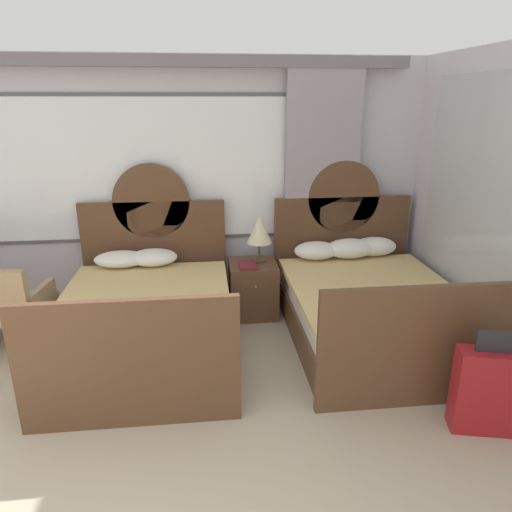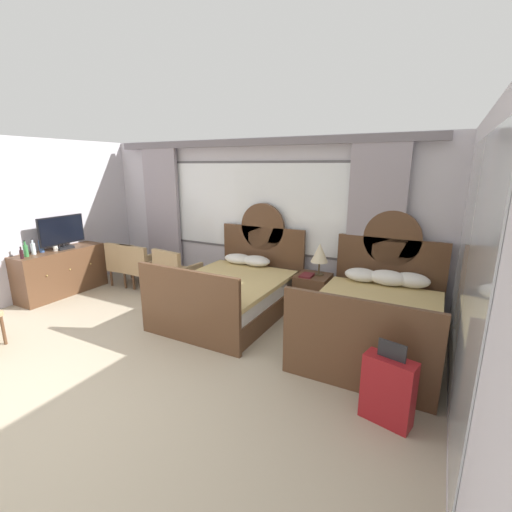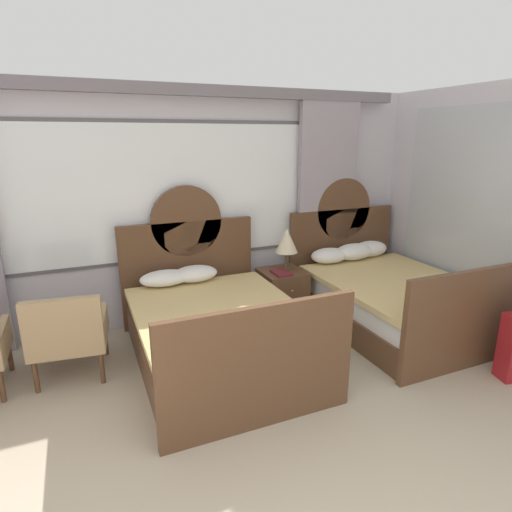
# 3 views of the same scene
# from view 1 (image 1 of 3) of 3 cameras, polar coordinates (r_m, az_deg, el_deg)

# --- Properties ---
(wall_back_window) EXTENTS (6.38, 0.22, 2.70)m
(wall_back_window) POSITION_cam_1_polar(r_m,az_deg,el_deg) (5.28, -14.92, 8.70)
(wall_back_window) COLOR silver
(wall_back_window) RESTS_ON ground_plane
(bed_near_window) EXTENTS (1.56, 2.16, 1.62)m
(bed_near_window) POSITION_cam_1_polar(r_m,az_deg,el_deg) (4.51, -13.14, -7.15)
(bed_near_window) COLOR brown
(bed_near_window) RESTS_ON ground_plane
(bed_near_mirror) EXTENTS (1.56, 2.16, 1.62)m
(bed_near_mirror) POSITION_cam_1_polar(r_m,az_deg,el_deg) (4.75, 13.39, -5.71)
(bed_near_mirror) COLOR brown
(bed_near_mirror) RESTS_ON ground_plane
(nightstand_between_beds) EXTENTS (0.51, 0.53, 0.59)m
(nightstand_between_beds) POSITION_cam_1_polar(r_m,az_deg,el_deg) (5.12, -0.37, -3.98)
(nightstand_between_beds) COLOR brown
(nightstand_between_beds) RESTS_ON ground_plane
(table_lamp_on_nightstand) EXTENTS (0.27, 0.27, 0.51)m
(table_lamp_on_nightstand) POSITION_cam_1_polar(r_m,az_deg,el_deg) (4.96, 0.41, 3.16)
(table_lamp_on_nightstand) COLOR brown
(table_lamp_on_nightstand) RESTS_ON nightstand_between_beds
(book_on_nightstand) EXTENTS (0.18, 0.26, 0.03)m
(book_on_nightstand) POSITION_cam_1_polar(r_m,az_deg,el_deg) (4.91, -1.03, -1.12)
(book_on_nightstand) COLOR maroon
(book_on_nightstand) RESTS_ON nightstand_between_beds
(armchair_by_window_left) EXTENTS (0.71, 0.71, 0.84)m
(armchair_by_window_left) POSITION_cam_1_polar(r_m,az_deg,el_deg) (4.99, -28.15, -5.08)
(armchair_by_window_left) COLOR tan
(armchair_by_window_left) RESTS_ON ground_plane
(suitcase_on_floor) EXTENTS (0.47, 0.29, 0.79)m
(suitcase_on_floor) POSITION_cam_1_polar(r_m,az_deg,el_deg) (3.78, 26.21, -14.48)
(suitcase_on_floor) COLOR maroon
(suitcase_on_floor) RESTS_ON ground_plane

